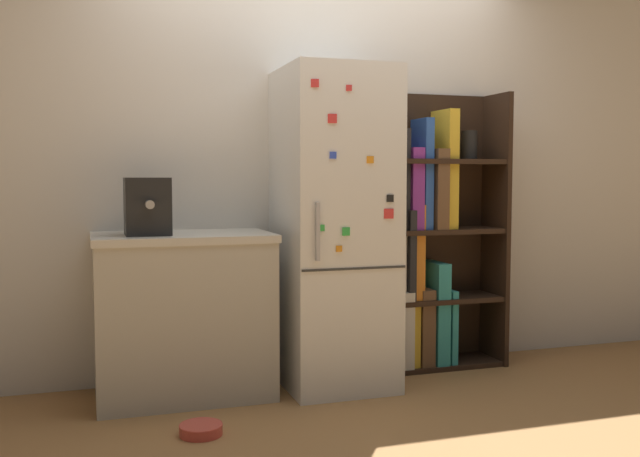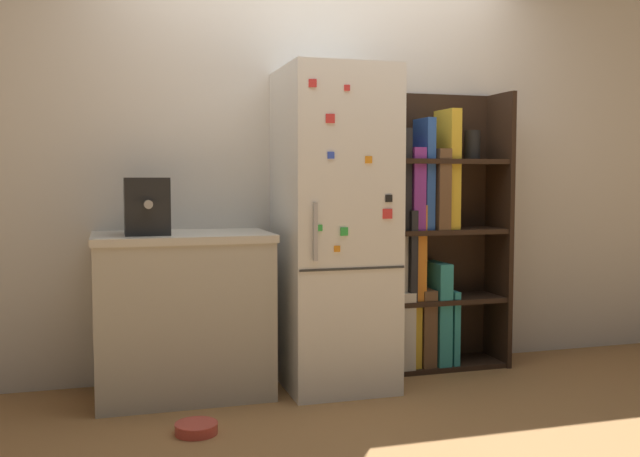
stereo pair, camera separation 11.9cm
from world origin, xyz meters
name	(u,v)px [view 1 (the left image)]	position (x,y,z in m)	size (l,w,h in m)	color
ground_plane	(341,389)	(0.00, 0.00, 0.00)	(16.00, 16.00, 0.00)	#A87542
wall_back	(315,158)	(0.00, 0.47, 1.30)	(8.00, 0.05, 2.60)	silver
refrigerator	(334,229)	(0.00, 0.12, 0.90)	(0.59, 0.68, 1.79)	white
bookshelf	(428,243)	(0.69, 0.31, 0.77)	(0.77, 0.33, 1.71)	black
kitchen_counter	(183,315)	(-0.85, 0.17, 0.44)	(0.94, 0.59, 0.89)	#BCB7A8
espresso_machine	(147,206)	(-1.03, 0.12, 1.04)	(0.23, 0.30, 0.30)	black
pet_bowl	(201,429)	(-0.85, -0.46, 0.03)	(0.20, 0.20, 0.05)	#D84C3F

